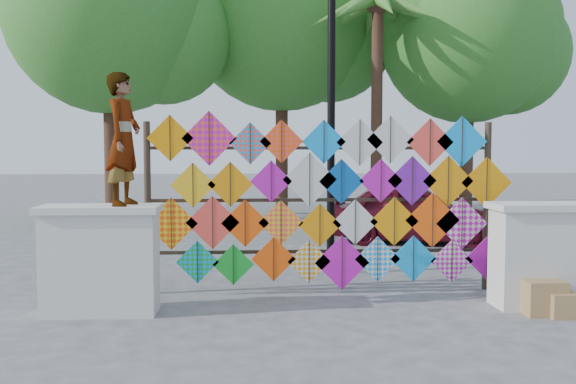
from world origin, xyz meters
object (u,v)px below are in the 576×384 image
object	(u,v)px
sedan	(414,213)
lamppost	(331,99)
kite_rack	(330,202)
vendor_woman	(124,139)

from	to	relation	value
sedan	lamppost	bearing A→B (deg)	160.70
kite_rack	vendor_woman	distance (m)	2.82
lamppost	kite_rack	bearing A→B (deg)	-97.75
kite_rack	sedan	bearing A→B (deg)	62.51
kite_rack	sedan	xyz separation A→B (m)	(2.29, 4.40, -0.62)
kite_rack	lamppost	xyz separation A→B (m)	(0.17, 1.27, 1.46)
kite_rack	lamppost	world-z (taller)	lamppost
kite_rack	lamppost	size ratio (longest dim) A/B	1.11
vendor_woman	sedan	xyz separation A→B (m)	(4.83, 5.32, -1.44)
vendor_woman	lamppost	world-z (taller)	lamppost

